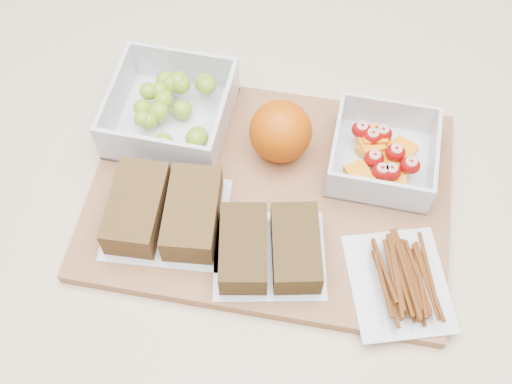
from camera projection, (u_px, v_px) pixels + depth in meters
counter at (263, 323)px, 1.16m from camera, size 1.20×0.90×0.90m
cutting_board at (270, 194)px, 0.76m from camera, size 0.43×0.31×0.02m
grape_container at (173, 109)px, 0.78m from camera, size 0.14×0.14×0.06m
fruit_container at (382, 155)px, 0.76m from camera, size 0.12×0.12×0.05m
orange at (281, 131)px, 0.75m from camera, size 0.07×0.07×0.07m
sandwich_bag_left at (165, 211)px, 0.72m from camera, size 0.15×0.13×0.04m
sandwich_bag_center at (270, 249)px, 0.70m from camera, size 0.14×0.13×0.04m
pretzel_bag at (400, 279)px, 0.68m from camera, size 0.14×0.15×0.03m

